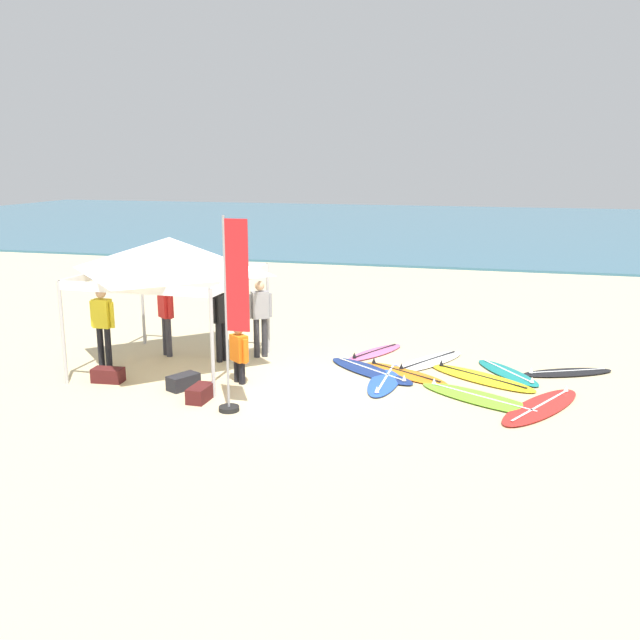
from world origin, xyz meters
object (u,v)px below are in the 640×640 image
at_px(surfboard_white, 428,361).
at_px(gear_bag_by_pole, 183,382).
at_px(person_yellow, 103,322).
at_px(surfboard_navy, 371,371).
at_px(surfboard_teal, 508,373).
at_px(surfboard_black, 567,372).
at_px(banner_flag, 233,324).
at_px(surfboard_lime, 481,398).
at_px(surfboard_pink, 375,352).
at_px(surfboard_yellow, 481,378).
at_px(person_black, 221,317).
at_px(surfboard_blue, 385,380).
at_px(canopy_tent, 170,255).
at_px(gear_bag_on_sand, 200,393).
at_px(person_red, 166,312).
at_px(person_orange, 239,351).
at_px(person_grey, 260,313).
at_px(surfboard_orange, 405,373).
at_px(gear_bag_near_tent, 108,375).
at_px(surfboard_red, 541,407).

xyz_separation_m(surfboard_white, gear_bag_by_pole, (-4.34, -2.94, 0.10)).
bearing_deg(person_yellow, surfboard_navy, 11.75).
distance_m(surfboard_teal, surfboard_black, 1.22).
relative_size(surfboard_navy, banner_flag, 0.67).
relative_size(surfboard_lime, surfboard_navy, 1.14).
height_order(surfboard_teal, surfboard_pink, same).
bearing_deg(gear_bag_by_pole, banner_flag, -32.41).
height_order(surfboard_teal, person_yellow, person_yellow).
xyz_separation_m(surfboard_yellow, person_black, (-5.50, -0.13, 0.95)).
bearing_deg(surfboard_blue, surfboard_lime, -18.01).
relative_size(canopy_tent, gear_bag_on_sand, 5.39).
distance_m(person_red, gear_bag_on_sand, 3.35).
xyz_separation_m(surfboard_teal, person_orange, (-5.10, -1.93, 0.62)).
height_order(person_grey, person_yellow, same).
relative_size(surfboard_navy, person_grey, 1.33).
xyz_separation_m(surfboard_orange, gear_bag_by_pole, (-3.97, -1.96, 0.10)).
height_order(surfboard_black, gear_bag_by_pole, gear_bag_by_pole).
height_order(surfboard_blue, surfboard_orange, same).
relative_size(surfboard_teal, gear_bag_on_sand, 3.18).
relative_size(surfboard_orange, person_red, 1.23).
relative_size(person_black, gear_bag_near_tent, 2.85).
bearing_deg(surfboard_white, surfboard_red, -45.91).
xyz_separation_m(surfboard_yellow, gear_bag_by_pole, (-5.49, -2.08, 0.10)).
distance_m(surfboard_orange, person_red, 5.42).
bearing_deg(gear_bag_on_sand, surfboard_blue, 32.48).
bearing_deg(surfboard_navy, surfboard_pink, 97.28).
bearing_deg(person_orange, surfboard_pink, 51.50).
height_order(canopy_tent, person_black, canopy_tent).
bearing_deg(person_red, canopy_tent, -54.27).
bearing_deg(surfboard_yellow, gear_bag_near_tent, -163.80).
relative_size(surfboard_blue, surfboard_pink, 1.17).
relative_size(surfboard_white, surfboard_pink, 1.22).
relative_size(person_grey, person_orange, 1.43).
bearing_deg(gear_bag_on_sand, surfboard_pink, 57.44).
distance_m(banner_flag, gear_bag_on_sand, 1.69).
bearing_deg(surfboard_pink, surfboard_yellow, -28.55).
bearing_deg(surfboard_yellow, gear_bag_by_pole, -159.28).
bearing_deg(person_black, surfboard_yellow, 1.33).
distance_m(surfboard_white, surfboard_navy, 1.45).
distance_m(surfboard_lime, surfboard_navy, 2.55).
height_order(canopy_tent, person_orange, canopy_tent).
xyz_separation_m(banner_flag, gear_bag_on_sand, (-0.82, 0.36, -1.43)).
bearing_deg(person_red, surfboard_teal, 3.95).
height_order(surfboard_orange, person_black, person_black).
bearing_deg(banner_flag, person_grey, 102.12).
xyz_separation_m(surfboard_teal, person_black, (-6.02, -0.61, 0.95)).
height_order(canopy_tent, surfboard_blue, canopy_tent).
distance_m(gear_bag_near_tent, gear_bag_by_pole, 1.62).
bearing_deg(surfboard_orange, banner_flag, -131.89).
distance_m(surfboard_lime, gear_bag_near_tent, 7.21).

